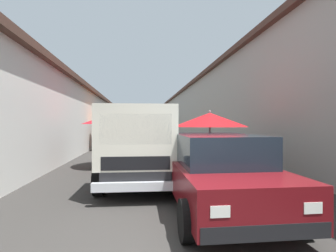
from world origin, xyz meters
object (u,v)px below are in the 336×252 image
(fruit_stall_near_left, at_px, (210,125))
(plastic_stool, at_px, (219,155))
(delivery_truck, at_px, (138,148))
(vendor_by_crates, at_px, (119,134))
(fruit_stall_far_left, at_px, (111,125))
(fruit_stall_near_right, at_px, (112,125))
(hatchback_car, at_px, (217,170))

(fruit_stall_near_left, distance_m, plastic_stool, 3.32)
(delivery_truck, bearing_deg, vendor_by_crates, 6.59)
(fruit_stall_far_left, bearing_deg, fruit_stall_near_left, -154.41)
(fruit_stall_near_right, xyz_separation_m, hatchback_car, (-4.96, -2.59, -0.88))
(fruit_stall_near_left, bearing_deg, plastic_stool, -23.23)
(fruit_stall_near_right, relative_size, delivery_truck, 0.46)
(hatchback_car, xyz_separation_m, delivery_truck, (1.75, 1.56, 0.30))
(fruit_stall_far_left, xyz_separation_m, fruit_stall_near_right, (-6.40, -0.74, -0.01))
(plastic_stool, bearing_deg, hatchback_car, 161.48)
(fruit_stall_near_right, relative_size, plastic_stool, 5.29)
(delivery_truck, relative_size, plastic_stool, 11.41)
(fruit_stall_near_right, bearing_deg, delivery_truck, -162.31)
(fruit_stall_far_left, height_order, fruit_stall_near_left, fruit_stall_far_left)
(fruit_stall_far_left, xyz_separation_m, plastic_stool, (-5.63, -5.25, -1.29))
(fruit_stall_far_left, xyz_separation_m, vendor_by_crates, (4.61, -0.12, -0.72))
(plastic_stool, bearing_deg, fruit_stall_far_left, 43.01)
(fruit_stall_near_right, xyz_separation_m, vendor_by_crates, (11.01, 0.62, -0.71))
(fruit_stall_near_left, relative_size, delivery_truck, 0.48)
(fruit_stall_near_right, xyz_separation_m, fruit_stall_near_left, (-2.04, -3.30, 0.01))
(delivery_truck, xyz_separation_m, vendor_by_crates, (14.22, 1.64, -0.14))
(vendor_by_crates, bearing_deg, plastic_stool, -153.39)
(vendor_by_crates, distance_m, plastic_stool, 11.46)
(delivery_truck, bearing_deg, hatchback_car, -138.18)
(fruit_stall_far_left, bearing_deg, plastic_stool, -136.99)
(fruit_stall_far_left, distance_m, fruit_stall_near_left, 9.36)
(plastic_stool, bearing_deg, fruit_stall_near_right, 99.74)
(delivery_truck, height_order, vendor_by_crates, delivery_truck)
(fruit_stall_near_left, height_order, vendor_by_crates, fruit_stall_near_left)
(fruit_stall_near_left, xyz_separation_m, hatchback_car, (-2.92, 0.71, -0.88))
(fruit_stall_near_right, bearing_deg, vendor_by_crates, 3.22)
(fruit_stall_near_left, distance_m, hatchback_car, 3.13)
(fruit_stall_near_right, xyz_separation_m, plastic_stool, (0.77, -4.51, -1.29))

